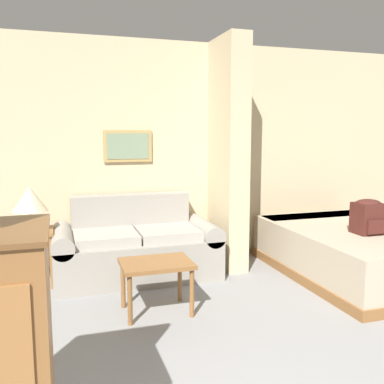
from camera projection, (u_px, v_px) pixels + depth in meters
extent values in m
cube|color=#CCB78E|center=(152.00, 154.00, 5.04)|extent=(7.08, 0.12, 2.60)
cube|color=#70644E|center=(154.00, 260.00, 5.15)|extent=(7.08, 0.02, 0.06)
cube|color=tan|center=(128.00, 146.00, 4.86)|extent=(0.55, 0.02, 0.36)
cube|color=gray|center=(128.00, 146.00, 4.85)|extent=(0.48, 0.01, 0.29)
cube|color=#CCB78E|center=(228.00, 155.00, 4.88)|extent=(0.24, 0.71, 2.60)
cube|color=gray|center=(137.00, 258.00, 4.61)|extent=(1.32, 0.84, 0.42)
cube|color=gray|center=(131.00, 213.00, 4.85)|extent=(1.32, 0.20, 0.44)
cube|color=gray|center=(63.00, 264.00, 4.38)|extent=(0.20, 0.84, 0.42)
cylinder|color=gray|center=(62.00, 240.00, 4.35)|extent=(0.22, 0.84, 0.22)
cube|color=gray|center=(203.00, 252.00, 4.84)|extent=(0.20, 0.84, 0.42)
cylinder|color=gray|center=(203.00, 230.00, 4.80)|extent=(0.22, 0.84, 0.22)
cube|color=#A49F94|center=(106.00, 237.00, 4.43)|extent=(0.64, 0.60, 0.10)
cube|color=#A49F94|center=(167.00, 233.00, 4.63)|extent=(0.64, 0.60, 0.10)
cube|color=brown|center=(156.00, 264.00, 3.66)|extent=(0.60, 0.45, 0.04)
cylinder|color=brown|center=(130.00, 300.00, 3.44)|extent=(0.04, 0.04, 0.42)
cylinder|color=brown|center=(192.00, 293.00, 3.60)|extent=(0.04, 0.04, 0.42)
cylinder|color=brown|center=(123.00, 285.00, 3.79)|extent=(0.04, 0.04, 0.42)
cylinder|color=brown|center=(180.00, 279.00, 3.95)|extent=(0.04, 0.04, 0.42)
cube|color=brown|center=(31.00, 232.00, 4.32)|extent=(0.43, 0.43, 0.04)
cylinder|color=brown|center=(12.00, 266.00, 4.13)|extent=(0.04, 0.04, 0.54)
cylinder|color=brown|center=(52.00, 263.00, 4.24)|extent=(0.04, 0.04, 0.54)
cylinder|color=brown|center=(15.00, 256.00, 4.48)|extent=(0.04, 0.04, 0.54)
cylinder|color=brown|center=(52.00, 253.00, 4.59)|extent=(0.04, 0.04, 0.54)
cylinder|color=tan|center=(31.00, 224.00, 4.31)|extent=(0.14, 0.14, 0.14)
cylinder|color=tan|center=(30.00, 214.00, 4.29)|extent=(0.02, 0.02, 0.06)
cone|color=beige|center=(30.00, 199.00, 4.27)|extent=(0.35, 0.35, 0.25)
cube|color=brown|center=(355.00, 270.00, 4.71)|extent=(1.50, 2.10, 0.10)
cube|color=tan|center=(356.00, 247.00, 4.67)|extent=(1.46, 2.06, 0.41)
cube|color=white|center=(314.00, 219.00, 5.42)|extent=(1.34, 0.36, 0.10)
cube|color=#471E19|center=(367.00, 218.00, 4.41)|extent=(0.27, 0.23, 0.32)
cube|color=#471E19|center=(376.00, 227.00, 4.29)|extent=(0.20, 0.03, 0.14)
ellipsoid|color=#471E19|center=(368.00, 203.00, 4.39)|extent=(0.26, 0.22, 0.08)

